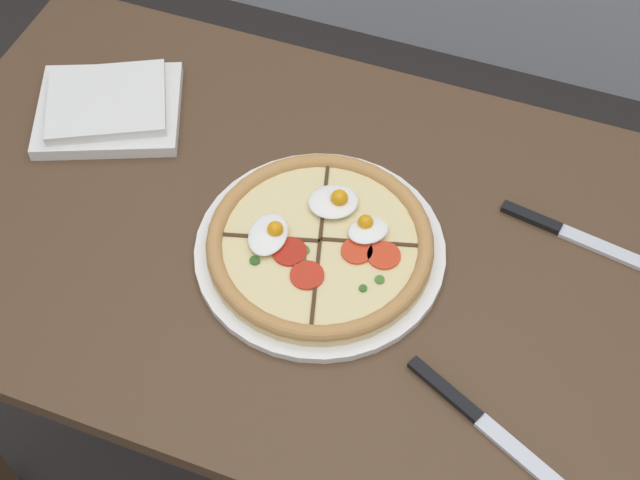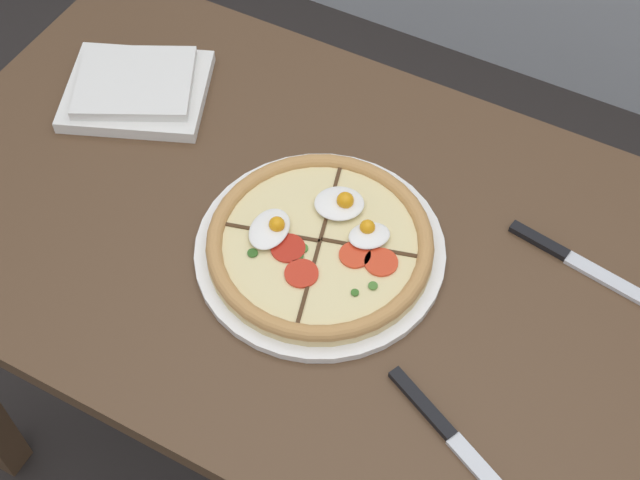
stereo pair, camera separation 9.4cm
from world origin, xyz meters
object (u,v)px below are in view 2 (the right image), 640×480
pizza (320,244)px  napkin_folded (136,88)px  knife_spare (462,448)px  knife_main (576,261)px  dining_table (384,312)px

pizza → napkin_folded: size_ratio=1.27×
pizza → knife_spare: (0.28, -0.17, -0.01)m
knife_spare → knife_main: bearing=109.2°
knife_spare → dining_table: bearing=158.9°
pizza → knife_main: size_ratio=1.65×
pizza → knife_main: 0.35m
dining_table → knife_spare: bearing=-46.1°
knife_main → knife_spare: 0.32m
pizza → knife_main: pizza is taller
knife_main → dining_table: bearing=-140.9°
dining_table → napkin_folded: (-0.49, 0.11, 0.13)m
dining_table → knife_spare: 0.29m
dining_table → napkin_folded: 0.52m
knife_main → napkin_folded: bearing=-169.6°
pizza → knife_spare: bearing=-31.6°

